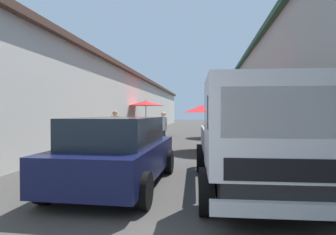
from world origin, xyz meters
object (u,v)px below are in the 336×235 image
(fruit_stall_far_right, at_px, (215,111))
(fruit_stall_near_right, at_px, (146,108))
(parked_scooter, at_px, (239,147))
(plastic_stool, at_px, (100,159))
(fruit_stall_far_left, at_px, (216,108))
(delivery_truck, at_px, (255,142))
(hatchback_car, at_px, (119,151))
(vendor_in_shade, at_px, (163,127))
(vendor_by_crates, at_px, (115,126))

(fruit_stall_far_right, height_order, fruit_stall_near_right, fruit_stall_near_right)
(parked_scooter, bearing_deg, fruit_stall_near_right, 29.81)
(plastic_stool, bearing_deg, fruit_stall_far_right, -35.53)
(fruit_stall_far_left, xyz_separation_m, delivery_truck, (-12.48, -0.26, -0.80))
(parked_scooter, bearing_deg, fruit_stall_far_right, 18.10)
(hatchback_car, relative_size, delivery_truck, 0.79)
(fruit_stall_far_left, bearing_deg, delivery_truck, -178.83)
(vendor_in_shade, relative_size, parked_scooter, 0.94)
(fruit_stall_far_right, bearing_deg, hatchback_car, 158.81)
(fruit_stall_near_right, bearing_deg, vendor_in_shade, -160.63)
(fruit_stall_near_right, xyz_separation_m, vendor_by_crates, (-6.10, 0.04, -0.89))
(delivery_truck, relative_size, vendor_by_crates, 3.05)
(fruit_stall_far_left, distance_m, plastic_stool, 11.16)
(fruit_stall_far_left, relative_size, hatchback_car, 0.62)
(fruit_stall_far_left, distance_m, vendor_by_crates, 7.26)
(fruit_stall_far_left, distance_m, delivery_truck, 12.51)
(fruit_stall_far_right, distance_m, vendor_in_shade, 2.37)
(fruit_stall_far_right, distance_m, delivery_truck, 6.36)
(fruit_stall_far_right, bearing_deg, vendor_by_crates, 81.08)
(fruit_stall_far_left, xyz_separation_m, fruit_stall_near_right, (0.63, 4.65, -0.00))
(fruit_stall_far_left, relative_size, plastic_stool, 5.63)
(fruit_stall_far_right, xyz_separation_m, delivery_truck, (-6.32, -0.49, -0.59))
(fruit_stall_far_right, height_order, hatchback_car, fruit_stall_far_right)
(fruit_stall_far_right, distance_m, plastic_stool, 5.53)
(vendor_by_crates, bearing_deg, parked_scooter, -118.69)
(parked_scooter, xyz_separation_m, plastic_stool, (-2.25, 3.81, -0.12))
(hatchback_car, distance_m, parked_scooter, 4.55)
(vendor_in_shade, xyz_separation_m, plastic_stool, (-4.87, 0.92, -0.58))
(vendor_in_shade, distance_m, plastic_stool, 4.99)
(fruit_stall_near_right, bearing_deg, fruit_stall_far_right, -147.00)
(plastic_stool, bearing_deg, vendor_in_shade, -10.71)
(fruit_stall_far_right, relative_size, hatchback_car, 0.69)
(parked_scooter, bearing_deg, hatchback_car, 140.71)
(fruit_stall_far_left, bearing_deg, fruit_stall_near_right, 82.26)
(parked_scooter, bearing_deg, plastic_stool, 120.57)
(fruit_stall_far_left, bearing_deg, fruit_stall_far_right, 177.79)
(hatchback_car, relative_size, plastic_stool, 9.03)
(fruit_stall_near_right, distance_m, vendor_by_crates, 6.17)
(fruit_stall_far_left, bearing_deg, parked_scooter, -176.86)
(delivery_truck, height_order, parked_scooter, delivery_truck)
(parked_scooter, distance_m, plastic_stool, 4.43)
(delivery_truck, distance_m, parked_scooter, 4.24)
(fruit_stall_far_right, relative_size, parked_scooter, 1.60)
(fruit_stall_far_right, relative_size, vendor_in_shade, 1.71)
(fruit_stall_near_right, height_order, hatchback_car, fruit_stall_near_right)
(vendor_in_shade, height_order, plastic_stool, vendor_in_shade)
(fruit_stall_far_left, height_order, fruit_stall_far_right, fruit_stall_far_left)
(hatchback_car, height_order, parked_scooter, hatchback_car)
(fruit_stall_near_right, bearing_deg, fruit_stall_far_left, -97.74)
(hatchback_car, distance_m, vendor_by_crates, 6.73)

